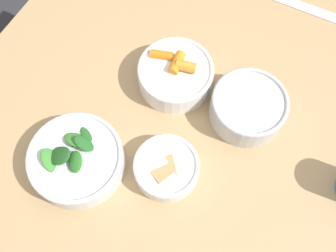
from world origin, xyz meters
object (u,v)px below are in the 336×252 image
bowl_carrots (175,74)px  bowl_greens (77,160)px  bowl_beans_hotdog (248,108)px  ruler (316,12)px  bowl_cookies (166,167)px

bowl_carrots → bowl_greens: 0.29m
bowl_beans_hotdog → ruler: size_ratio=0.58×
bowl_carrots → bowl_cookies: (0.08, -0.20, -0.01)m
bowl_carrots → ruler: (0.22, 0.35, -0.03)m
bowl_beans_hotdog → bowl_cookies: size_ratio=1.21×
bowl_beans_hotdog → bowl_carrots: bearing=179.6°
bowl_greens → bowl_beans_hotdog: 0.38m
bowl_cookies → ruler: (0.14, 0.55, -0.02)m
ruler → bowl_greens: bearing=-116.4°
bowl_cookies → ruler: 0.57m
bowl_cookies → ruler: size_ratio=0.48×
bowl_carrots → bowl_cookies: bearing=-67.3°
bowl_greens → bowl_beans_hotdog: (0.26, 0.27, -0.00)m
bowl_greens → bowl_cookies: bearing=23.3°
bowl_beans_hotdog → ruler: bearing=82.5°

